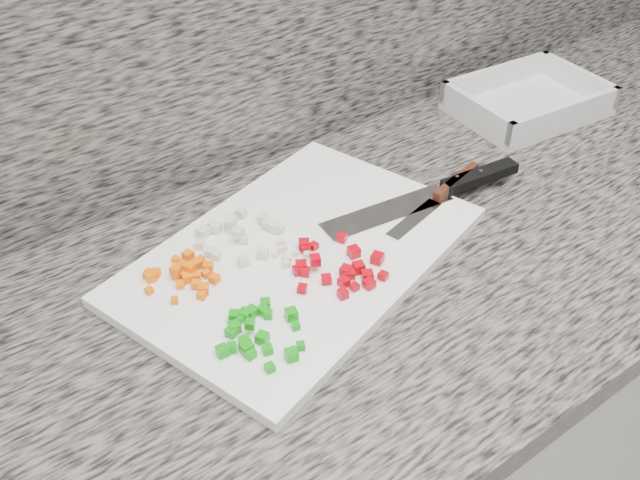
{
  "coord_description": "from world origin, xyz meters",
  "views": [
    {
      "loc": [
        -0.46,
        0.9,
        1.51
      ],
      "look_at": [
        -0.03,
        1.48,
        0.94
      ],
      "focal_mm": 40.0,
      "sensor_mm": 36.0,
      "label": 1
    }
  ],
  "objects": [
    {
      "name": "cutting_board",
      "position": [
        -0.05,
        1.5,
        0.91
      ],
      "size": [
        0.53,
        0.43,
        0.02
      ],
      "primitive_type": "cube",
      "rotation": [
        0.0,
        0.0,
        0.29
      ],
      "color": "white",
      "rests_on": "countertop"
    },
    {
      "name": "chef_knife",
      "position": [
        0.21,
        1.48,
        0.92
      ],
      "size": [
        0.33,
        0.08,
        0.02
      ],
      "rotation": [
        0.0,
        0.0,
        -0.12
      ],
      "color": "silver",
      "rests_on": "cutting_board"
    },
    {
      "name": "green_pepper_pile",
      "position": [
        -0.18,
        1.4,
        0.92
      ],
      "size": [
        0.11,
        0.11,
        0.02
      ],
      "color": "#0E930D",
      "rests_on": "cutting_board"
    },
    {
      "name": "paring_knife",
      "position": [
        0.2,
        1.47,
        0.92
      ],
      "size": [
        0.22,
        0.07,
        0.02
      ],
      "rotation": [
        0.0,
        0.0,
        0.23
      ],
      "color": "silver",
      "rests_on": "cutting_board"
    },
    {
      "name": "carrot_pile",
      "position": [
        -0.19,
        1.53,
        0.92
      ],
      "size": [
        0.09,
        0.09,
        0.02
      ],
      "color": "#FC6605",
      "rests_on": "cutting_board"
    },
    {
      "name": "red_pepper_pile",
      "position": [
        -0.03,
        1.43,
        0.92
      ],
      "size": [
        0.13,
        0.13,
        0.02
      ],
      "color": "#B9020F",
      "rests_on": "cutting_board"
    },
    {
      "name": "onion_pile",
      "position": [
        -0.09,
        1.57,
        0.92
      ],
      "size": [
        0.12,
        0.11,
        0.02
      ],
      "color": "silver",
      "rests_on": "cutting_board"
    },
    {
      "name": "countertop",
      "position": [
        0.0,
        1.44,
        0.88
      ],
      "size": [
        3.96,
        0.64,
        0.04
      ],
      "primitive_type": "cube",
      "color": "#67625B",
      "rests_on": "cabinet"
    },
    {
      "name": "cabinet",
      "position": [
        0.0,
        1.44,
        0.43
      ],
      "size": [
        3.92,
        0.62,
        0.86
      ],
      "primitive_type": "cube",
      "color": "white",
      "rests_on": "ground"
    },
    {
      "name": "garlic_pile",
      "position": [
        -0.06,
        1.49,
        0.92
      ],
      "size": [
        0.06,
        0.06,
        0.01
      ],
      "color": "beige",
      "rests_on": "cutting_board"
    },
    {
      "name": "tray",
      "position": [
        0.51,
        1.59,
        0.92
      ],
      "size": [
        0.27,
        0.2,
        0.05
      ],
      "rotation": [
        0.0,
        0.0,
        -0.1
      ],
      "color": "silver",
      "rests_on": "countertop"
    }
  ]
}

